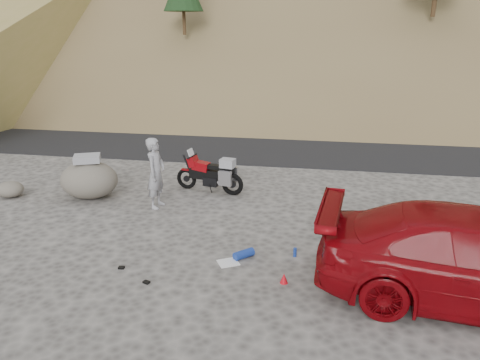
% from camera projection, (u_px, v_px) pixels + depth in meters
% --- Properties ---
extents(ground, '(140.00, 140.00, 0.00)m').
position_uv_depth(ground, '(185.00, 229.00, 11.13)').
color(ground, '#484542').
rests_on(ground, ground).
extents(road, '(120.00, 7.00, 0.05)m').
position_uv_depth(road, '(246.00, 142.00, 19.55)').
color(road, black).
rests_on(road, ground).
extents(motorcycle, '(2.08, 0.83, 1.25)m').
position_uv_depth(motorcycle, '(212.00, 174.00, 13.44)').
color(motorcycle, black).
rests_on(motorcycle, ground).
extents(man, '(0.51, 0.72, 1.88)m').
position_uv_depth(man, '(158.00, 206.00, 12.50)').
color(man, '#96969B').
rests_on(man, ground).
extents(red_car, '(5.80, 2.83, 1.62)m').
position_uv_depth(red_car, '(476.00, 302.00, 8.16)').
color(red_car, maroon).
rests_on(red_car, ground).
extents(boulder, '(1.83, 1.64, 1.22)m').
position_uv_depth(boulder, '(89.00, 179.00, 13.01)').
color(boulder, '#5B554E').
rests_on(boulder, ground).
extents(small_rock, '(0.92, 0.88, 0.45)m').
position_uv_depth(small_rock, '(10.00, 189.00, 13.15)').
color(small_rock, '#5B554E').
rests_on(small_rock, ground).
extents(gear_white_cloth, '(0.53, 0.51, 0.01)m').
position_uv_depth(gear_white_cloth, '(228.00, 263.00, 9.51)').
color(gear_white_cloth, white).
rests_on(gear_white_cloth, ground).
extents(gear_blue_mat, '(0.44, 0.44, 0.18)m').
position_uv_depth(gear_blue_mat, '(244.00, 254.00, 9.69)').
color(gear_blue_mat, navy).
rests_on(gear_blue_mat, ground).
extents(gear_bottle, '(0.08, 0.08, 0.19)m').
position_uv_depth(gear_bottle, '(295.00, 252.00, 9.75)').
color(gear_bottle, navy).
rests_on(gear_bottle, ground).
extents(gear_funnel, '(0.18, 0.18, 0.20)m').
position_uv_depth(gear_funnel, '(284.00, 278.00, 8.74)').
color(gear_funnel, red).
rests_on(gear_funnel, ground).
extents(gear_glove_a, '(0.15, 0.13, 0.04)m').
position_uv_depth(gear_glove_a, '(146.00, 282.00, 8.76)').
color(gear_glove_a, black).
rests_on(gear_glove_a, ground).
extents(gear_glove_b, '(0.13, 0.10, 0.04)m').
position_uv_depth(gear_glove_b, '(121.00, 268.00, 9.29)').
color(gear_glove_b, black).
rests_on(gear_glove_b, ground).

